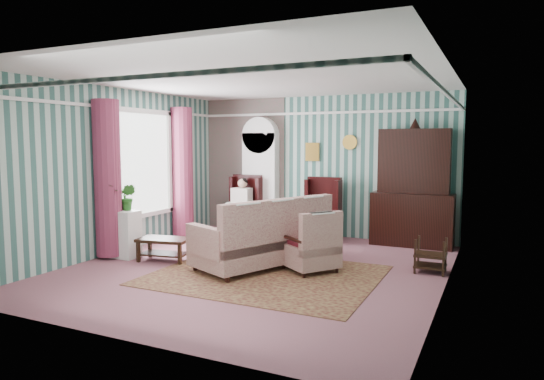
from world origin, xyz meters
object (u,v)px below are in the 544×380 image
at_px(seated_woman, 242,206).
at_px(nest_table, 431,255).
at_px(bookcase, 260,181).
at_px(plant_stand, 123,234).
at_px(dresser_hutch, 413,184).
at_px(round_side_table, 283,221).
at_px(floral_armchair, 310,240).
at_px(wingback_right, 319,209).
at_px(coffee_table, 164,249).
at_px(sofa, 262,235).
at_px(wingback_left, 242,205).

distance_m(seated_woman, nest_table, 4.37).
bearing_deg(seated_woman, bookcase, 57.34).
bearing_deg(plant_stand, dresser_hutch, 35.08).
distance_m(round_side_table, floral_armchair, 2.84).
xyz_separation_m(bookcase, floral_armchair, (2.16, -2.64, -0.65)).
relative_size(dresser_hutch, wingback_right, 1.89).
distance_m(wingback_right, coffee_table, 3.22).
bearing_deg(round_side_table, wingback_right, -10.01).
bearing_deg(floral_armchair, coffee_table, 136.64).
height_order(bookcase, plant_stand, bookcase).
bearing_deg(bookcase, seated_woman, -122.66).
distance_m(bookcase, nest_table, 4.37).
height_order(bookcase, nest_table, bookcase).
xyz_separation_m(bookcase, seated_woman, (-0.25, -0.39, -0.53)).
xyz_separation_m(round_side_table, nest_table, (3.17, -1.70, -0.03)).
distance_m(plant_stand, floral_armchair, 3.25).
bearing_deg(floral_armchair, dresser_hutch, 13.33).
height_order(dresser_hutch, sofa, dresser_hutch).
bearing_deg(sofa, wingback_right, 20.08).
bearing_deg(wingback_left, coffee_table, -89.98).
xyz_separation_m(plant_stand, sofa, (2.40, 0.50, 0.09)).
distance_m(bookcase, floral_armchair, 3.47).
bearing_deg(bookcase, plant_stand, -108.49).
distance_m(bookcase, seated_woman, 0.70).
height_order(wingback_right, nest_table, wingback_right).
distance_m(wingback_left, sofa, 2.76).
bearing_deg(round_side_table, seated_woman, -170.54).
height_order(bookcase, floral_armchair, bookcase).
relative_size(round_side_table, nest_table, 1.11).
bearing_deg(floral_armchair, wingback_right, 53.06).
distance_m(bookcase, round_side_table, 1.07).
bearing_deg(plant_stand, floral_armchair, 8.86).
distance_m(wingback_left, coffee_table, 2.70).
bearing_deg(wingback_right, wingback_left, 180.00).
bearing_deg(round_side_table, coffee_table, -107.69).
distance_m(wingback_right, round_side_table, 0.92).
relative_size(sofa, floral_armchair, 2.35).
xyz_separation_m(wingback_right, floral_armchair, (0.66, -2.25, -0.15)).
bearing_deg(sofa, nest_table, -50.21).
bearing_deg(dresser_hutch, coffee_table, -139.98).
distance_m(wingback_left, seated_woman, 0.04).
bearing_deg(wingback_left, wingback_right, 0.00).
relative_size(wingback_left, sofa, 0.56).
bearing_deg(dresser_hutch, seated_woman, -175.59).
relative_size(nest_table, coffee_table, 0.64).
bearing_deg(plant_stand, bookcase, 71.51).
xyz_separation_m(dresser_hutch, wingback_right, (-1.75, -0.27, -0.55)).
xyz_separation_m(wingback_left, floral_armchair, (2.41, -2.25, -0.15)).
xyz_separation_m(bookcase, sofa, (1.35, -2.64, -0.63)).
distance_m(dresser_hutch, seated_woman, 3.56).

